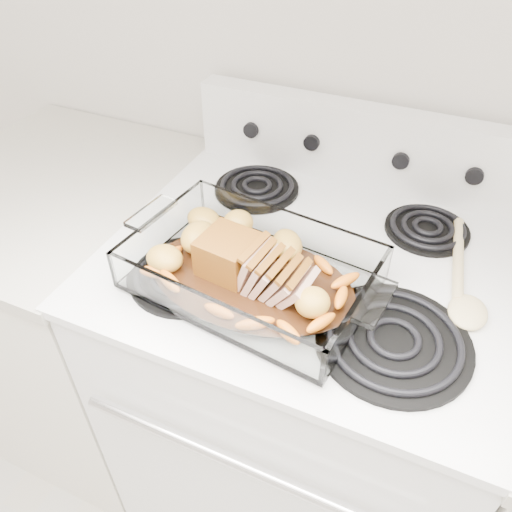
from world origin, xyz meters
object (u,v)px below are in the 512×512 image
at_px(pork_roast, 245,263).
at_px(electric_range, 300,388).
at_px(counter_left, 89,314).
at_px(baking_dish, 251,274).

bearing_deg(pork_roast, electric_range, 62.24).
bearing_deg(pork_roast, counter_left, 171.31).
height_order(electric_range, pork_roast, electric_range).
relative_size(electric_range, pork_roast, 5.32).
bearing_deg(electric_range, counter_left, -179.90).
distance_m(counter_left, baking_dish, 0.79).
xyz_separation_m(counter_left, baking_dish, (0.59, -0.13, 0.50)).
bearing_deg(electric_range, pork_roast, -121.98).
bearing_deg(baking_dish, electric_range, 69.40).
bearing_deg(counter_left, baking_dish, -12.66).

